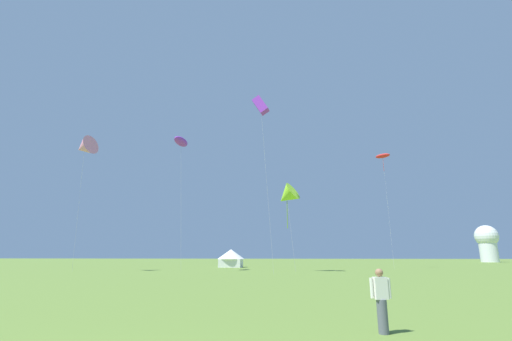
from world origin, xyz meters
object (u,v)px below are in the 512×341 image
Objects in this scene: kite_red_parafoil at (383,156)px; kite_purple_box at (261,106)px; kite_purple_parafoil at (181,142)px; observatory_dome at (487,241)px; festival_tent_left at (231,257)px; kite_lime_delta at (287,196)px; person_spectator at (381,301)px; kite_pink_delta at (85,147)px.

kite_red_parafoil is 26.06m from kite_purple_box.
kite_purple_box reaches higher than kite_purple_parafoil.
kite_red_parafoil reaches higher than observatory_dome.
festival_tent_left is (-26.63, 2.63, -16.96)m from kite_red_parafoil.
kite_red_parafoil reaches higher than kite_purple_parafoil.
festival_tent_left is (-10.15, 14.94, -8.22)m from kite_lime_delta.
festival_tent_left is (-7.00, 19.56, -19.64)m from kite_purple_box.
kite_lime_delta is 19.84m from festival_tent_left.
kite_lime_delta is at bearing -143.23° from kite_red_parafoil.
kite_lime_delta is 0.52× the size of kite_purple_box.
kite_purple_parafoil is 1.71× the size of observatory_dome.
kite_red_parafoil is at bearing 36.77° from kite_lime_delta.
person_spectator is at bearing -63.13° from kite_purple_parafoil.
kite_red_parafoil reaches higher than kite_lime_delta.
kite_lime_delta is at bearing 7.73° from kite_pink_delta.
kite_purple_parafoil is 3.91× the size of festival_tent_left.
observatory_dome is at bearing 38.51° from kite_pink_delta.
observatory_dome reaches higher than person_spectator.
person_spectator is (-13.54, -48.83, -17.81)m from kite_red_parafoil.
observatory_dome is (86.43, 68.76, -10.59)m from kite_pink_delta.
kite_purple_box is 2.10× the size of observatory_dome.
kite_red_parafoil is at bearing -128.70° from observatory_dome.
person_spectator is (17.74, -35.01, -16.89)m from kite_purple_parafoil.
kite_red_parafoil is at bearing 40.77° from kite_purple_box.
person_spectator is (2.94, -36.52, -9.07)m from kite_lime_delta.
person_spectator is 0.37× the size of festival_tent_left.
kite_purple_parafoil is at bearing -137.85° from observatory_dome.
festival_tent_left is at bearing 174.37° from kite_red_parafoil.
kite_red_parafoil is 22.35m from kite_lime_delta.
kite_lime_delta is (-16.48, -12.31, -8.74)m from kite_red_parafoil.
kite_red_parafoil reaches higher than kite_pink_delta.
kite_lime_delta is 87.66m from observatory_dome.
kite_lime_delta reaches higher than observatory_dome.
kite_lime_delta reaches higher than festival_tent_left.
kite_red_parafoil reaches higher than festival_tent_left.
kite_purple_parafoil is 1.01× the size of kite_pink_delta.
festival_tent_left is (17.59, 18.70, -14.90)m from kite_pink_delta.
observatory_dome reaches higher than festival_tent_left.
observatory_dome is (58.69, 65.00, -3.91)m from kite_lime_delta.
kite_purple_parafoil is 12.58m from kite_purple_box.
kite_red_parafoil is 0.85× the size of kite_purple_box.
kite_pink_delta is at bearing -133.24° from festival_tent_left.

